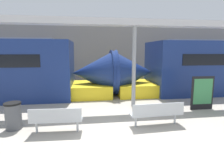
# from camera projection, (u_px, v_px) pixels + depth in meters

# --- Properties ---
(ground_plane) EXTENTS (60.00, 60.00, 0.00)m
(ground_plane) POSITION_uv_depth(u_px,v_px,m) (116.00, 139.00, 5.08)
(ground_plane) COLOR #A8A093
(station_wall) EXTENTS (56.00, 0.20, 5.00)m
(station_wall) POSITION_uv_depth(u_px,v_px,m) (97.00, 52.00, 14.97)
(station_wall) COLOR gray
(station_wall) RESTS_ON ground_plane
(bench_near) EXTENTS (1.59, 0.52, 0.84)m
(bench_near) POSITION_uv_depth(u_px,v_px,m) (56.00, 118.00, 5.35)
(bench_near) COLOR #ADB2B7
(bench_near) RESTS_ON ground_plane
(bench_far) EXTENTS (1.82, 0.53, 0.84)m
(bench_far) POSITION_uv_depth(u_px,v_px,m) (157.00, 112.00, 5.88)
(bench_far) COLOR #ADB2B7
(bench_far) RESTS_ON ground_plane
(trash_bin) EXTENTS (0.52, 0.52, 0.89)m
(trash_bin) POSITION_uv_depth(u_px,v_px,m) (13.00, 116.00, 5.69)
(trash_bin) COLOR #4C4F54
(trash_bin) RESTS_ON ground_plane
(poster_board) EXTENTS (1.02, 0.07, 1.47)m
(poster_board) POSITION_uv_depth(u_px,v_px,m) (202.00, 93.00, 7.59)
(poster_board) COLOR black
(poster_board) RESTS_ON ground_plane
(support_column_near) EXTENTS (0.18, 0.18, 3.63)m
(support_column_near) POSITION_uv_depth(u_px,v_px,m) (134.00, 67.00, 7.91)
(support_column_near) COLOR gray
(support_column_near) RESTS_ON ground_plane
(canopy_beam) EXTENTS (28.00, 0.60, 0.28)m
(canopy_beam) POSITION_uv_depth(u_px,v_px,m) (135.00, 23.00, 7.62)
(canopy_beam) COLOR #B7B7BC
(canopy_beam) RESTS_ON support_column_near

